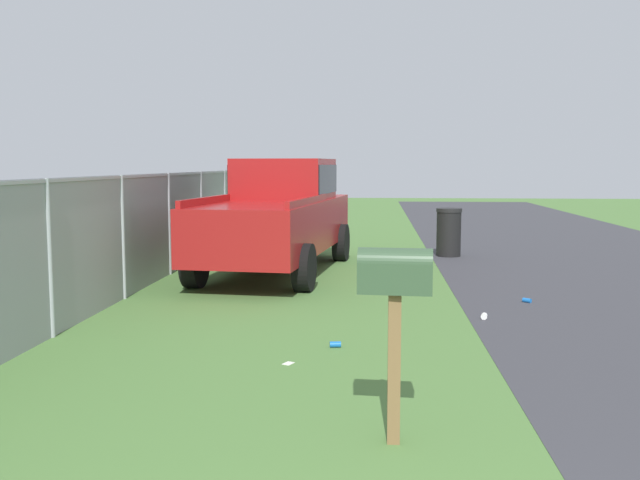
% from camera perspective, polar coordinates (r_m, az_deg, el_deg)
% --- Properties ---
extents(mailbox, '(0.24, 0.53, 1.41)m').
position_cam_1_polar(mailbox, '(4.99, 6.08, -3.79)').
color(mailbox, brown).
rests_on(mailbox, ground).
extents(pickup_truck, '(5.64, 2.54, 2.09)m').
position_cam_1_polar(pickup_truck, '(13.11, -3.33, 2.26)').
color(pickup_truck, maroon).
rests_on(pickup_truck, ground).
extents(trash_bin, '(0.55, 0.55, 1.04)m').
position_cam_1_polar(trash_bin, '(15.52, 10.36, 0.63)').
color(trash_bin, black).
rests_on(trash_bin, ground).
extents(fence_section, '(16.52, 0.07, 1.83)m').
position_cam_1_polar(fence_section, '(11.88, -13.73, 1.12)').
color(fence_section, '#9EA3A8').
rests_on(fence_section, ground).
extents(litter_cup_far_scatter, '(0.11, 0.10, 0.08)m').
position_cam_1_polar(litter_cup_far_scatter, '(9.38, 13.11, -6.02)').
color(litter_cup_far_scatter, white).
rests_on(litter_cup_far_scatter, ground).
extents(litter_can_midfield_a, '(0.08, 0.13, 0.07)m').
position_cam_1_polar(litter_can_midfield_a, '(7.78, 1.24, -8.43)').
color(litter_can_midfield_a, blue).
rests_on(litter_can_midfield_a, ground).
extents(litter_can_near_hydrant, '(0.13, 0.13, 0.07)m').
position_cam_1_polar(litter_can_near_hydrant, '(10.64, 16.37, -4.70)').
color(litter_can_near_hydrant, blue).
rests_on(litter_can_near_hydrant, ground).
extents(litter_wrapper_midfield_b, '(0.14, 0.13, 0.01)m').
position_cam_1_polar(litter_wrapper_midfield_b, '(7.19, -2.57, -9.91)').
color(litter_wrapper_midfield_b, silver).
rests_on(litter_wrapper_midfield_b, ground).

